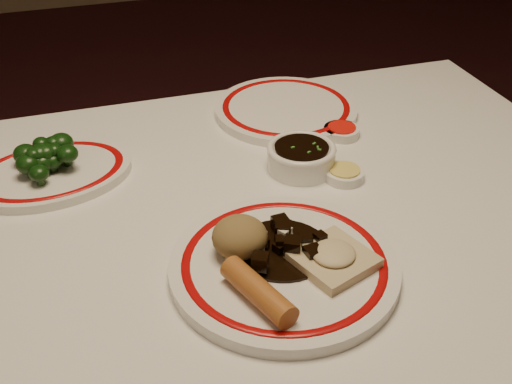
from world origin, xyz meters
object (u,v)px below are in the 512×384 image
Objects in this scene: rice_mound at (240,237)px; fried_wonton at (333,258)px; spring_roll at (258,291)px; stirfry_heap at (281,246)px; dining_table at (255,271)px; main_plate at (284,266)px; soy_bowl at (301,158)px; broccoli_plate at (50,173)px; broccoli_pile at (45,156)px.

rice_mound reaches higher than fried_wonton.
spring_roll reaches higher than stirfry_heap.
dining_table is at bearing 114.73° from fried_wonton.
soy_bowl reaches higher than main_plate.
spring_roll is 0.40× the size of broccoli_plate.
fried_wonton is (0.06, -0.14, 0.12)m from dining_table.
broccoli_pile reaches higher than fried_wonton.
soy_bowl is at bearing 62.36° from stirfry_heap.
dining_table is 16.37× the size of rice_mound.
rice_mound is 0.57× the size of stirfry_heap.
broccoli_pile is at bearing 141.55° from dining_table.
stirfry_heap is (0.01, -0.09, 0.12)m from dining_table.
main_plate is at bearing -35.25° from rice_mound.
dining_table is at bearing -134.56° from soy_bowl.
main_plate is at bearing -49.66° from broccoli_plate.
dining_table is 0.36m from broccoli_plate.
broccoli_pile reaches higher than stirfry_heap.
rice_mound is at bearing 67.28° from spring_roll.
stirfry_heap is 0.42m from broccoli_plate.
stirfry_heap is at bearing -117.64° from soy_bowl.
main_plate is 1.37× the size of broccoli_plate.
main_plate is at bearing 27.56° from spring_roll.
soy_bowl reaches higher than dining_table.
fried_wonton is 1.06× the size of soy_bowl.
soy_bowl is (0.16, 0.20, -0.02)m from rice_mound.
spring_roll is 0.45m from broccoli_plate.
dining_table is 9.32× the size of stirfry_heap.
soy_bowl is at bearing 50.56° from rice_mound.
stirfry_heap is at bearing 141.75° from fried_wonton.
dining_table is at bearing 54.09° from spring_roll.
fried_wonton is at bearing -28.21° from rice_mound.
fried_wonton is (0.11, 0.04, -0.01)m from spring_roll.
dining_table is 4.21× the size of broccoli_plate.
broccoli_plate is at bearing -65.00° from broccoli_pile.
broccoli_plate is 0.03m from broccoli_pile.
spring_roll is (-0.05, -0.17, 0.13)m from dining_table.
stirfry_heap reaches higher than dining_table.
spring_roll is (-0.00, -0.09, -0.01)m from rice_mound.
rice_mound is 0.68× the size of broccoli_pile.
spring_roll reaches higher than broccoli_plate.
rice_mound is 0.12m from fried_wonton.
main_plate is 0.03m from stirfry_heap.
rice_mound reaches higher than soy_bowl.
rice_mound is (-0.05, -0.08, 0.14)m from dining_table.
broccoli_plate is at bearing 166.31° from soy_bowl.
stirfry_heap is at bearing -85.74° from dining_table.
spring_roll reaches higher than fried_wonton.
soy_bowl is at bearing -13.69° from broccoli_plate.
broccoli_pile reaches higher than soy_bowl.
rice_mound is at bearing 151.79° from fried_wonton.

